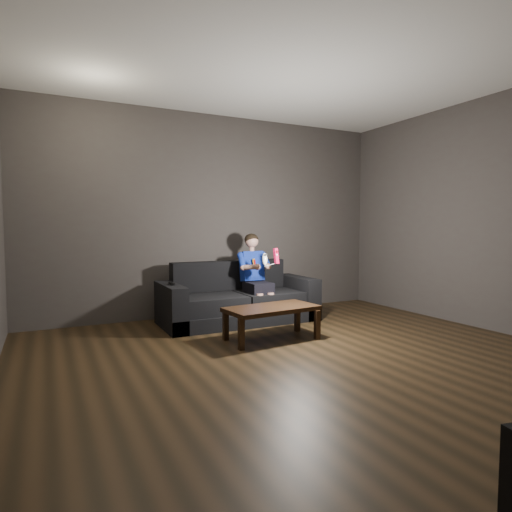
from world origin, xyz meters
TOP-DOWN VIEW (x-y plane):
  - floor at (0.00, 0.00)m, footprint 5.00×5.00m
  - back_wall at (0.00, 2.50)m, footprint 5.00×0.04m
  - right_wall at (2.50, 0.00)m, footprint 0.04×5.00m
  - ceiling at (0.00, 0.00)m, footprint 5.00×5.00m
  - sofa at (0.07, 1.91)m, footprint 1.94×0.84m
  - child at (0.29, 1.86)m, footprint 0.42×0.52m
  - wii_remote_red at (0.37, 1.46)m, footprint 0.06×0.08m
  - nunchuk_white at (0.22, 1.46)m, footprint 0.09×0.11m
  - wii_remote_black at (-0.80, 1.84)m, footprint 0.04×0.15m
  - coffee_table at (0.03, 0.94)m, footprint 1.02×0.58m

SIDE VIEW (x-z plane):
  - floor at x=0.00m, z-range 0.00..0.00m
  - sofa at x=0.07m, z-range -0.13..0.62m
  - coffee_table at x=0.03m, z-range 0.13..0.48m
  - wii_remote_black at x=-0.80m, z-range 0.53..0.56m
  - child at x=0.29m, z-range 0.13..1.17m
  - nunchuk_white at x=0.22m, z-range 0.74..0.89m
  - wii_remote_red at x=0.37m, z-range 0.75..0.94m
  - back_wall at x=0.00m, z-range 0.00..2.70m
  - right_wall at x=2.50m, z-range 0.00..2.70m
  - ceiling at x=0.00m, z-range 2.69..2.71m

